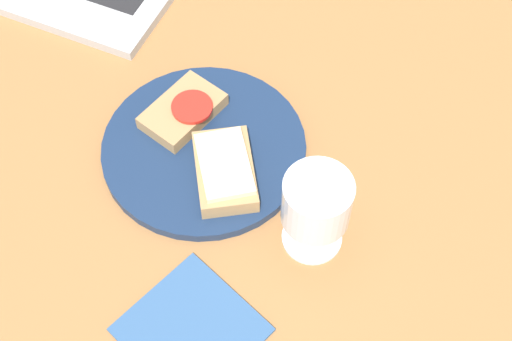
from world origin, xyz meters
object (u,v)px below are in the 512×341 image
at_px(plate, 204,148).
at_px(sandwich_with_cheese, 225,170).
at_px(napkin, 191,330).
at_px(sandwich_with_tomato, 184,111).
at_px(wine_glass, 316,205).

relative_size(plate, sandwich_with_cheese, 1.97).
height_order(plate, sandwich_with_cheese, sandwich_with_cheese).
bearing_deg(napkin, sandwich_with_cheese, 103.88).
distance_m(sandwich_with_cheese, napkin, 0.19).
bearing_deg(sandwich_with_tomato, napkin, -61.86).
bearing_deg(sandwich_with_cheese, sandwich_with_tomato, 144.42).
height_order(plate, napkin, plate).
height_order(sandwich_with_tomato, sandwich_with_cheese, sandwich_with_cheese).
bearing_deg(sandwich_with_tomato, plate, -36.09).
bearing_deg(plate, sandwich_with_tomato, 143.91).
xyz_separation_m(plate, wine_glass, (0.17, -0.06, 0.07)).
relative_size(sandwich_with_cheese, napkin, 0.99).
distance_m(plate, wine_glass, 0.19).
distance_m(sandwich_with_tomato, sandwich_with_cheese, 0.11).
bearing_deg(napkin, wine_glass, 63.40).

